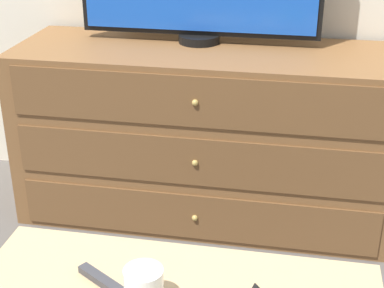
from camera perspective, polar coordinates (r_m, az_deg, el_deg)
ground_plane at (r=2.88m, az=0.32°, el=-3.25°), size 12.00×12.00×0.00m
dresser at (r=2.44m, az=1.40°, el=0.90°), size 1.53×0.54×0.73m
drink_cup at (r=1.34m, az=-4.68°, el=-13.79°), size 0.09×0.09×0.09m
remote_control at (r=1.42m, az=-8.69°, el=-12.96°), size 0.14×0.10×0.02m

